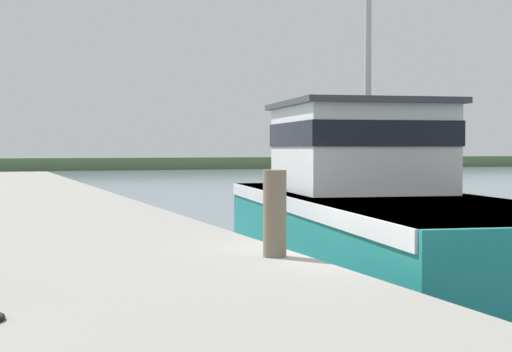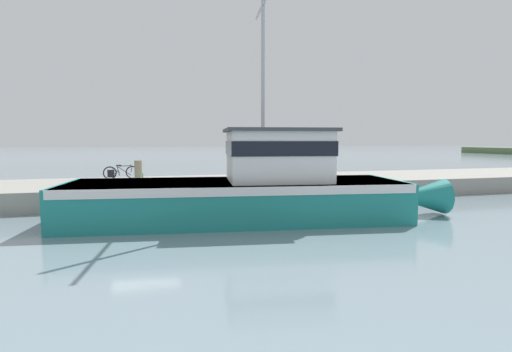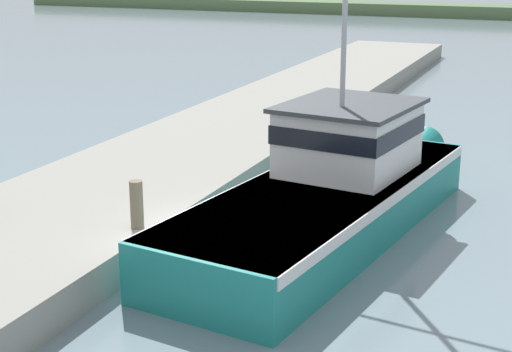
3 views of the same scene
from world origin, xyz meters
name	(u,v)px [view 1 (image 1 of 3)]	position (x,y,z in m)	size (l,w,h in m)	color
ground_plane	(375,309)	(0.00, 0.00, 0.00)	(320.00, 320.00, 0.00)	gray
dock_pier	(81,298)	(-4.21, 0.00, 0.44)	(5.99, 80.00, 0.87)	gray
far_shoreline	(299,162)	(30.00, 73.73, 0.65)	(180.00, 5.00, 1.29)	#567047
fishing_boat_main	(373,205)	(2.02, 3.82, 1.20)	(5.42, 14.37, 9.10)	teal
boat_blue_far	(384,176)	(18.37, 32.76, 0.62)	(6.48, 2.13, 3.64)	#337F47
mooring_post	(275,213)	(-1.65, -0.22, 1.46)	(0.32, 0.32, 1.18)	#756651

